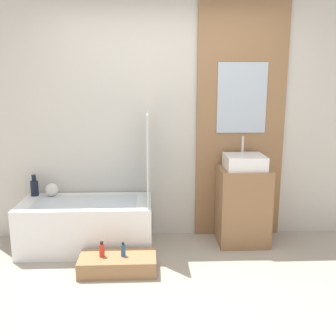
# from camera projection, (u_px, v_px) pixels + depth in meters

# --- Properties ---
(ground_plane) EXTENTS (12.00, 12.00, 0.00)m
(ground_plane) POSITION_uv_depth(u_px,v_px,m) (175.00, 310.00, 3.02)
(ground_plane) COLOR #A39989
(wall_tiled_back) EXTENTS (4.20, 0.06, 2.60)m
(wall_tiled_back) POSITION_uv_depth(u_px,v_px,m) (166.00, 121.00, 4.28)
(wall_tiled_back) COLOR beige
(wall_tiled_back) RESTS_ON ground_plane
(wall_wood_accent) EXTENTS (0.96, 0.04, 2.60)m
(wall_wood_accent) POSITION_uv_depth(u_px,v_px,m) (241.00, 119.00, 4.27)
(wall_wood_accent) COLOR #8E6642
(wall_wood_accent) RESTS_ON ground_plane
(bathtub) EXTENTS (1.35, 0.66, 0.51)m
(bathtub) POSITION_uv_depth(u_px,v_px,m) (87.00, 225.00, 4.10)
(bathtub) COLOR white
(bathtub) RESTS_ON ground_plane
(glass_shower_screen) EXTENTS (0.01, 0.59, 0.90)m
(glass_shower_screen) POSITION_uv_depth(u_px,v_px,m) (148.00, 158.00, 3.96)
(glass_shower_screen) COLOR silver
(glass_shower_screen) RESTS_ON bathtub
(wooden_step_bench) EXTENTS (0.71, 0.35, 0.15)m
(wooden_step_bench) POSITION_uv_depth(u_px,v_px,m) (118.00, 264.00, 3.62)
(wooden_step_bench) COLOR #997047
(wooden_step_bench) RESTS_ON ground_plane
(vanity_cabinet) EXTENTS (0.53, 0.47, 0.82)m
(vanity_cabinet) POSITION_uv_depth(u_px,v_px,m) (243.00, 206.00, 4.22)
(vanity_cabinet) COLOR #8E6642
(vanity_cabinet) RESTS_ON ground_plane
(sink) EXTENTS (0.41, 0.40, 0.33)m
(sink) POSITION_uv_depth(u_px,v_px,m) (244.00, 162.00, 4.11)
(sink) COLOR white
(sink) RESTS_ON vanity_cabinet
(vase_tall_dark) EXTENTS (0.08, 0.08, 0.23)m
(vase_tall_dark) POSITION_uv_depth(u_px,v_px,m) (34.00, 187.00, 4.23)
(vase_tall_dark) COLOR black
(vase_tall_dark) RESTS_ON bathtub
(vase_round_light) EXTENTS (0.14, 0.14, 0.14)m
(vase_round_light) POSITION_uv_depth(u_px,v_px,m) (52.00, 190.00, 4.22)
(vase_round_light) COLOR silver
(vase_round_light) RESTS_ON bathtub
(bottle_soap_primary) EXTENTS (0.05, 0.05, 0.15)m
(bottle_soap_primary) POSITION_uv_depth(u_px,v_px,m) (102.00, 250.00, 3.58)
(bottle_soap_primary) COLOR red
(bottle_soap_primary) RESTS_ON wooden_step_bench
(bottle_soap_secondary) EXTENTS (0.04, 0.04, 0.13)m
(bottle_soap_secondary) POSITION_uv_depth(u_px,v_px,m) (123.00, 250.00, 3.59)
(bottle_soap_secondary) COLOR #2D567A
(bottle_soap_secondary) RESTS_ON wooden_step_bench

